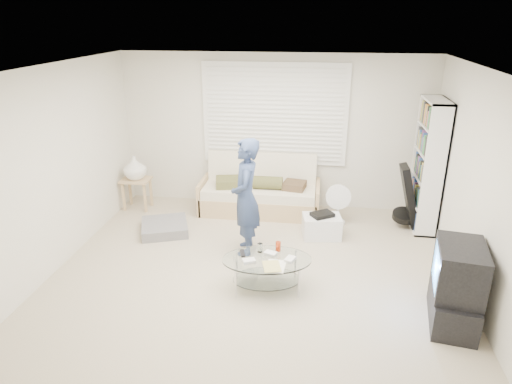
# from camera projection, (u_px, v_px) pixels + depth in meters

# --- Properties ---
(ground) EXTENTS (5.00, 5.00, 0.00)m
(ground) POSITION_uv_depth(u_px,v_px,m) (255.00, 270.00, 5.80)
(ground) COLOR tan
(ground) RESTS_ON ground
(room_shell) EXTENTS (5.02, 4.52, 2.51)m
(room_shell) POSITION_uv_depth(u_px,v_px,m) (260.00, 136.00, 5.65)
(room_shell) COLOR beige
(room_shell) RESTS_ON ground
(window_blinds) EXTENTS (2.32, 0.08, 1.62)m
(window_blinds) POSITION_uv_depth(u_px,v_px,m) (274.00, 114.00, 7.26)
(window_blinds) COLOR silver
(window_blinds) RESTS_ON ground
(futon_sofa) EXTENTS (1.92, 0.78, 0.94)m
(futon_sofa) POSITION_uv_depth(u_px,v_px,m) (260.00, 194.00, 7.44)
(futon_sofa) COLOR tan
(futon_sofa) RESTS_ON ground
(grey_floor_pillow) EXTENTS (0.85, 0.85, 0.15)m
(grey_floor_pillow) POSITION_uv_depth(u_px,v_px,m) (165.00, 227.00, 6.80)
(grey_floor_pillow) COLOR slate
(grey_floor_pillow) RESTS_ON ground
(side_table) EXTENTS (0.46, 0.37, 0.91)m
(side_table) POSITION_uv_depth(u_px,v_px,m) (135.00, 170.00, 7.42)
(side_table) COLOR tan
(side_table) RESTS_ON ground
(bookshelf) EXTENTS (0.31, 0.82, 1.94)m
(bookshelf) POSITION_uv_depth(u_px,v_px,m) (428.00, 166.00, 6.67)
(bookshelf) COLOR white
(bookshelf) RESTS_ON ground
(guitar_case) EXTENTS (0.39, 0.36, 0.96)m
(guitar_case) POSITION_uv_depth(u_px,v_px,m) (408.00, 201.00, 6.84)
(guitar_case) COLOR black
(guitar_case) RESTS_ON ground
(floor_fan) EXTENTS (0.39, 0.26, 0.65)m
(floor_fan) POSITION_uv_depth(u_px,v_px,m) (338.00, 201.00, 6.98)
(floor_fan) COLOR white
(floor_fan) RESTS_ON ground
(storage_bin) EXTENTS (0.59, 0.45, 0.38)m
(storage_bin) POSITION_uv_depth(u_px,v_px,m) (322.00, 226.00, 6.62)
(storage_bin) COLOR white
(storage_bin) RESTS_ON ground
(tv_unit) EXTENTS (0.56, 0.88, 0.89)m
(tv_unit) POSITION_uv_depth(u_px,v_px,m) (456.00, 286.00, 4.68)
(tv_unit) COLOR black
(tv_unit) RESTS_ON ground
(coffee_table) EXTENTS (1.13, 0.82, 0.51)m
(coffee_table) POSITION_uv_depth(u_px,v_px,m) (267.00, 264.00, 5.33)
(coffee_table) COLOR silver
(coffee_table) RESTS_ON ground
(standing_person) EXTENTS (0.45, 0.62, 1.59)m
(standing_person) POSITION_uv_depth(u_px,v_px,m) (246.00, 197.00, 5.99)
(standing_person) COLOR navy
(standing_person) RESTS_ON ground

